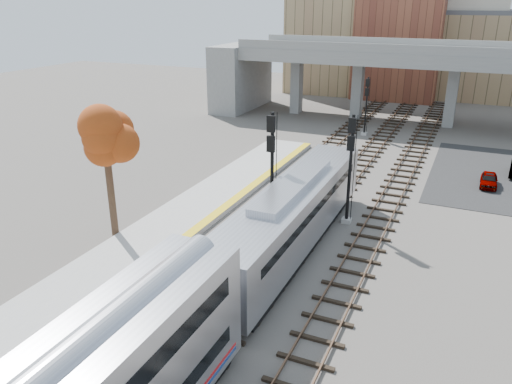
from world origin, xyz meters
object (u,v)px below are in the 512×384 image
Objects in this scene: signal_mast_far at (366,108)px; car_a at (489,180)px; locomotive at (293,215)px; signal_mast_mid at (350,171)px; signal_mast_near at (272,173)px; tree at (105,135)px.

signal_mast_far is 1.98× the size of car_a.
signal_mast_mid reaches higher than locomotive.
locomotive reaches higher than car_a.
tree is (-8.70, -4.68, 2.60)m from signal_mast_near.
signal_mast_near reaches higher than locomotive.
signal_mast_far reaches higher than car_a.
car_a is at bearing 49.25° from signal_mast_near.
tree is at bearing -148.10° from signal_mast_mid.
signal_mast_mid is at bearing 38.66° from signal_mast_near.
locomotive is 2.44× the size of signal_mast_near.
signal_mast_near reaches higher than car_a.
signal_mast_far is 17.70m from car_a.
tree is at bearing -151.69° from signal_mast_near.
locomotive is at bearing -40.52° from signal_mast_near.
signal_mast_mid is (2.00, 5.08, 1.43)m from locomotive.
tree is (-10.80, -2.89, 4.33)m from locomotive.
signal_mast_far is at bearing 90.00° from signal_mast_near.
signal_mast_mid is (4.10, 3.28, -0.29)m from signal_mast_near.
locomotive is 3.02× the size of signal_mast_far.
signal_mast_near is 26.86m from signal_mast_far.
tree is (-8.70, -31.52, 3.62)m from signal_mast_far.
signal_mast_near reaches higher than signal_mast_mid.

